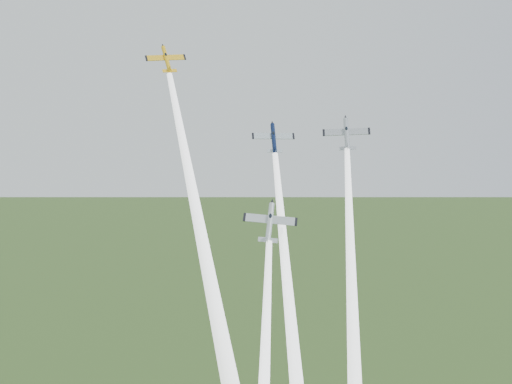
# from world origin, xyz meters

# --- Properties ---
(plane_yellow) EXTENTS (8.40, 6.63, 6.72)m
(plane_yellow) POSITION_xyz_m (-14.61, 0.32, 113.74)
(plane_yellow) COLOR yellow
(smoke_trail_yellow) EXTENTS (15.43, 38.33, 55.33)m
(smoke_trail_yellow) POSITION_xyz_m (-7.98, -19.05, 84.24)
(smoke_trail_yellow) COLOR white
(plane_navy) EXTENTS (7.54, 5.47, 6.64)m
(plane_navy) POSITION_xyz_m (3.33, -0.21, 100.63)
(plane_navy) COLOR #0D193D
(smoke_trail_navy) EXTENTS (5.04, 40.96, 57.21)m
(smoke_trail_navy) POSITION_xyz_m (4.50, -21.29, 70.19)
(smoke_trail_navy) COLOR white
(plane_silver_right) EXTENTS (8.95, 6.97, 7.97)m
(plane_silver_right) POSITION_xyz_m (16.83, 4.80, 101.29)
(plane_silver_right) COLOR #A5AAB3
(smoke_trail_silver_right) EXTENTS (7.85, 39.03, 54.52)m
(smoke_trail_silver_right) POSITION_xyz_m (14.19, -15.21, 72.19)
(smoke_trail_silver_right) COLOR white
(plane_silver_low) EXTENTS (9.48, 6.76, 8.19)m
(plane_silver_low) POSITION_xyz_m (1.73, -12.53, 87.96)
(plane_silver_low) COLOR #B3BCC2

